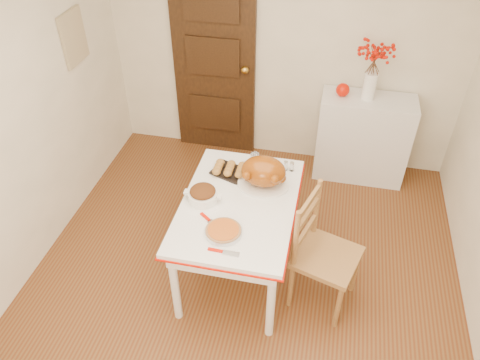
% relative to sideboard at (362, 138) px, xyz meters
% --- Properties ---
extents(floor, '(3.50, 4.00, 0.00)m').
position_rel_sideboard_xyz_m(floor, '(-0.87, -1.78, -0.45)').
color(floor, '#5C2912').
rests_on(floor, ground).
extents(wall_back, '(3.50, 0.00, 2.50)m').
position_rel_sideboard_xyz_m(wall_back, '(-0.87, 0.22, 0.80)').
color(wall_back, silver).
rests_on(wall_back, ground).
extents(door_back, '(0.85, 0.06, 2.06)m').
position_rel_sideboard_xyz_m(door_back, '(-1.57, 0.19, 0.58)').
color(door_back, black).
rests_on(door_back, ground).
extents(photo_board, '(0.03, 0.35, 0.45)m').
position_rel_sideboard_xyz_m(photo_board, '(-2.60, -0.58, 1.05)').
color(photo_board, '#C8B87F').
rests_on(photo_board, ground).
extents(sideboard, '(0.90, 0.40, 0.90)m').
position_rel_sideboard_xyz_m(sideboard, '(0.00, 0.00, 0.00)').
color(sideboard, silver).
rests_on(sideboard, floor).
extents(kitchen_table, '(0.86, 1.26, 0.75)m').
position_rel_sideboard_xyz_m(kitchen_table, '(-0.94, -1.54, -0.07)').
color(kitchen_table, white).
rests_on(kitchen_table, floor).
extents(chair_oak, '(0.55, 0.55, 1.00)m').
position_rel_sideboard_xyz_m(chair_oak, '(-0.24, -1.69, 0.05)').
color(chair_oak, '#9F7741').
rests_on(chair_oak, floor).
extents(berry_vase, '(0.28, 0.28, 0.54)m').
position_rel_sideboard_xyz_m(berry_vase, '(-0.03, 0.00, 0.72)').
color(berry_vase, white).
rests_on(berry_vase, sideboard).
extents(apple, '(0.13, 0.13, 0.13)m').
position_rel_sideboard_xyz_m(apple, '(-0.27, 0.00, 0.51)').
color(apple, '#CA1000').
rests_on(apple, sideboard).
extents(turkey_platter, '(0.45, 0.39, 0.26)m').
position_rel_sideboard_xyz_m(turkey_platter, '(-0.79, -1.31, 0.43)').
color(turkey_platter, '#7E3906').
rests_on(turkey_platter, kitchen_table).
extents(pumpkin_pie, '(0.31, 0.31, 0.05)m').
position_rel_sideboard_xyz_m(pumpkin_pie, '(-0.97, -1.87, 0.33)').
color(pumpkin_pie, '#B65317').
rests_on(pumpkin_pie, kitchen_table).
extents(stuffing_dish, '(0.33, 0.28, 0.11)m').
position_rel_sideboard_xyz_m(stuffing_dish, '(-1.20, -1.57, 0.36)').
color(stuffing_dish, '#4B250C').
rests_on(stuffing_dish, kitchen_table).
extents(rolls_tray, '(0.32, 0.28, 0.07)m').
position_rel_sideboard_xyz_m(rolls_tray, '(-1.08, -1.20, 0.34)').
color(rolls_tray, '#9F6A29').
rests_on(rolls_tray, kitchen_table).
extents(pie_server, '(0.22, 0.07, 0.01)m').
position_rel_sideboard_xyz_m(pie_server, '(-0.93, -2.04, 0.31)').
color(pie_server, silver).
rests_on(pie_server, kitchen_table).
extents(carving_knife, '(0.26, 0.22, 0.01)m').
position_rel_sideboard_xyz_m(carving_knife, '(-1.07, -1.80, 0.31)').
color(carving_knife, silver).
rests_on(carving_knife, kitchen_table).
extents(drinking_glass, '(0.08, 0.08, 0.12)m').
position_rel_sideboard_xyz_m(drinking_glass, '(-0.90, -1.07, 0.37)').
color(drinking_glass, white).
rests_on(drinking_glass, kitchen_table).
extents(shaker_pair, '(0.09, 0.04, 0.08)m').
position_rel_sideboard_xyz_m(shaker_pair, '(-0.62, -1.07, 0.35)').
color(shaker_pair, white).
rests_on(shaker_pair, kitchen_table).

